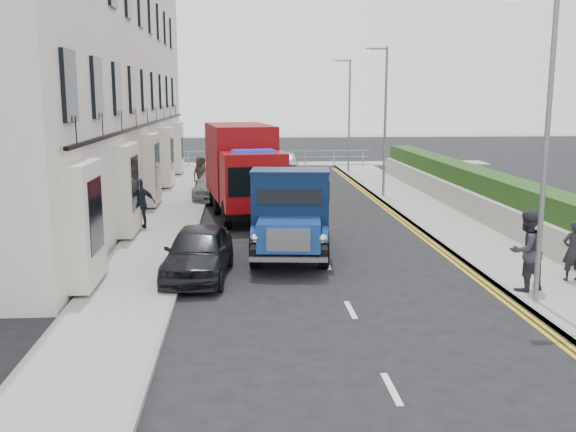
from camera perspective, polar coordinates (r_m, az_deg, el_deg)
The scene contains 22 objects.
ground at distance 16.61m, azimuth 4.42°, elevation -6.10°, with size 120.00×120.00×0.00m, color black.
pavement_west at distance 25.32m, azimuth -10.41°, elevation -0.28°, with size 2.40×38.00×0.12m, color gray.
pavement_east at distance 26.33m, azimuth 12.94°, elevation 0.04°, with size 2.60×38.00×0.12m, color gray.
promenade at distance 45.04m, azimuth -1.10°, elevation 4.60°, with size 30.00×2.50×0.12m, color gray.
sea_plane at distance 75.92m, azimuth -2.39°, elevation 6.98°, with size 120.00×120.00×0.00m, color #505E6D.
terrace_west at distance 29.67m, azimuth -18.54°, elevation 14.71°, with size 6.31×30.20×14.25m.
garden_east at distance 26.82m, azimuth 16.92°, elevation 1.85°, with size 1.45×28.00×1.75m.
seafront_railing at distance 44.19m, azimuth -1.04°, elevation 5.16°, with size 13.00×0.08×1.11m.
lamp_near at distance 15.26m, azimuth 21.64°, elevation 6.99°, with size 1.23×0.18×7.00m.
lamp_mid at distance 30.46m, azimuth 8.43°, elevation 9.04°, with size 1.23×0.18×7.00m.
lamp_far at distance 40.28m, azimuth 5.30°, elevation 9.46°, with size 1.23×0.18×7.00m.
bedford_lorry at distance 18.81m, azimuth 0.21°, elevation -0.26°, with size 2.73×5.78×2.65m.
red_lorry at distance 26.12m, azimuth -4.09°, elevation 4.34°, with size 3.30×7.17×3.62m.
parked_car_front at distance 17.25m, azimuth -7.98°, elevation -3.17°, with size 1.62×4.04×1.38m, color black.
parked_car_mid at distance 27.61m, azimuth -4.52°, elevation 2.14°, with size 1.52×4.35×1.43m, color #5897BC.
parked_car_rear at distance 30.44m, azimuth -6.38°, elevation 2.81°, with size 1.89×4.65×1.35m, color #98999C.
seafront_car_left at distance 39.25m, azimuth -4.52°, elevation 4.54°, with size 2.16×4.68×1.30m, color black.
seafront_car_right at distance 41.31m, azimuth -0.12°, elevation 4.86°, with size 1.50×3.74×1.27m, color #B8B8BD.
pedestrian_east_near at distance 17.83m, azimuth 24.01°, elevation -2.83°, with size 0.57×0.38×1.57m, color black.
pedestrian_east_far at distance 16.50m, azimuth 20.41°, elevation -2.89°, with size 0.96×0.75×1.97m, color #312D38.
pedestrian_west_near at distance 23.32m, azimuth -12.96°, elevation 1.08°, with size 1.05×0.44×1.79m, color black.
pedestrian_west_far at distance 31.54m, azimuth -7.78°, elevation 3.68°, with size 0.88×0.57×1.79m, color #372E28.
Camera 1 is at (-2.43, -15.73, 4.76)m, focal length 40.00 mm.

